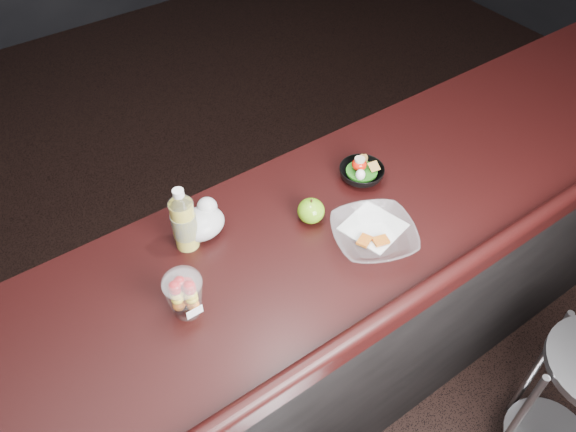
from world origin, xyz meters
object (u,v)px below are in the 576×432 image
object	(u,v)px
fruit_cup	(184,293)
snack_bowl	(361,173)
lemonade_bottle	(184,223)
takeout_bowl	(373,236)
green_apple	(311,211)

from	to	relation	value
fruit_cup	snack_bowl	distance (m)	0.73
lemonade_bottle	takeout_bowl	distance (m)	0.55
snack_bowl	takeout_bowl	bearing A→B (deg)	-123.11
lemonade_bottle	green_apple	distance (m)	0.38
green_apple	snack_bowl	distance (m)	0.25
lemonade_bottle	takeout_bowl	bearing A→B (deg)	-34.51
lemonade_bottle	snack_bowl	world-z (taller)	lemonade_bottle
fruit_cup	green_apple	bearing A→B (deg)	9.42
fruit_cup	snack_bowl	bearing A→B (deg)	10.47
fruit_cup	snack_bowl	world-z (taller)	fruit_cup
green_apple	takeout_bowl	distance (m)	0.20
fruit_cup	lemonade_bottle	bearing A→B (deg)	61.69
green_apple	snack_bowl	bearing A→B (deg)	12.44
green_apple	snack_bowl	world-z (taller)	green_apple
takeout_bowl	green_apple	bearing A→B (deg)	117.39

